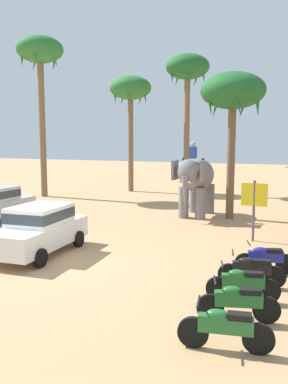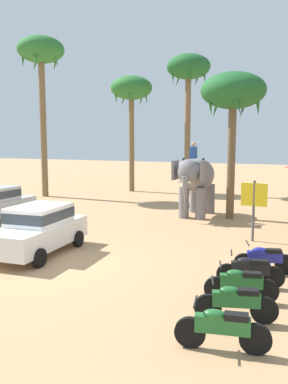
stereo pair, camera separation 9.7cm
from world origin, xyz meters
TOP-DOWN VIEW (x-y plane):
  - ground_plane at (0.00, 0.00)m, footprint 120.00×120.00m
  - car_sedan_foreground at (-0.72, 0.61)m, footprint 2.22×4.26m
  - elephant_with_mahout at (2.11, 9.64)m, footprint 1.65×3.88m
  - motorcycle_nearest_camera at (6.66, -3.12)m, footprint 1.78×0.62m
  - motorcycle_second_in_row at (6.64, -1.82)m, footprint 1.74×0.75m
  - motorcycle_mid_row at (6.52, -0.65)m, footprint 1.75×0.73m
  - motorcycle_fourth_in_row at (6.54, 0.47)m, footprint 1.77×0.66m
  - motorcycle_far_in_row at (6.73, 1.73)m, footprint 1.73×0.78m
  - palm_tree_behind_elephant at (-1.35, 18.30)m, footprint 3.20×3.20m
  - palm_tree_near_hut at (-5.69, 17.63)m, footprint 3.20×3.20m
  - palm_tree_far_back at (3.86, 9.84)m, footprint 3.20×3.20m
  - palm_tree_leaning_seaward at (-9.99, 12.40)m, footprint 3.20×3.20m
  - signboard_yellow at (5.74, 5.54)m, footprint 1.00×0.10m

SIDE VIEW (x-z plane):
  - ground_plane at x=0.00m, z-range 0.00..0.00m
  - motorcycle_nearest_camera at x=6.66m, z-range -0.01..0.93m
  - motorcycle_second_in_row at x=6.64m, z-range -0.01..0.93m
  - motorcycle_mid_row at x=6.52m, z-range -0.01..0.93m
  - motorcycle_fourth_in_row at x=6.54m, z-range -0.01..0.93m
  - motorcycle_far_in_row at x=6.73m, z-range -0.01..0.93m
  - car_sedan_foreground at x=-0.72m, z-range 0.08..1.78m
  - signboard_yellow at x=5.74m, z-range 0.49..2.89m
  - elephant_with_mahout at x=2.11m, z-range 0.05..3.93m
  - palm_tree_far_back at x=3.86m, z-range 2.56..9.85m
  - palm_tree_near_hut at x=-5.69m, z-range 3.25..12.12m
  - palm_tree_behind_elephant at x=-1.35m, z-range 3.81..14.04m
  - palm_tree_leaning_seaward at x=-9.99m, z-range 4.14..15.19m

